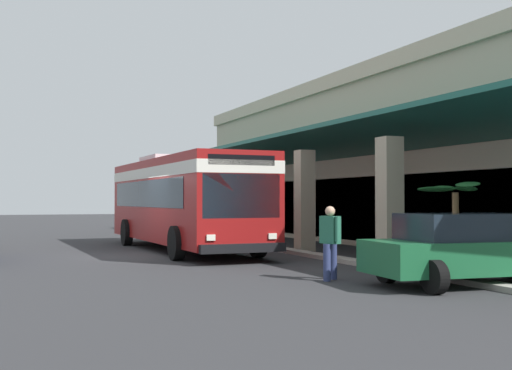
{
  "coord_description": "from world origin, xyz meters",
  "views": [
    {
      "loc": [
        20.42,
        -4.28,
        1.75
      ],
      "look_at": [
        0.46,
        3.86,
        2.23
      ],
      "focal_mm": 46.17,
      "sensor_mm": 36.0,
      "label": 1
    }
  ],
  "objects_px": {
    "pedestrian": "(330,239)",
    "potted_palm": "(455,249)",
    "transit_bus": "(182,197)",
    "parked_sedan_green": "(471,249)"
  },
  "relations": [
    {
      "from": "pedestrian",
      "to": "potted_palm",
      "type": "distance_m",
      "value": 3.62
    },
    {
      "from": "transit_bus",
      "to": "pedestrian",
      "type": "height_order",
      "value": "transit_bus"
    },
    {
      "from": "transit_bus",
      "to": "parked_sedan_green",
      "type": "relative_size",
      "value": 2.48
    },
    {
      "from": "transit_bus",
      "to": "parked_sedan_green",
      "type": "xyz_separation_m",
      "value": [
        11.3,
        2.91,
        -1.1
      ]
    },
    {
      "from": "potted_palm",
      "to": "parked_sedan_green",
      "type": "bearing_deg",
      "value": -31.93
    },
    {
      "from": "parked_sedan_green",
      "to": "pedestrian",
      "type": "relative_size",
      "value": 2.82
    },
    {
      "from": "pedestrian",
      "to": "transit_bus",
      "type": "bearing_deg",
      "value": -176.02
    },
    {
      "from": "transit_bus",
      "to": "potted_palm",
      "type": "relative_size",
      "value": 5.12
    },
    {
      "from": "parked_sedan_green",
      "to": "potted_palm",
      "type": "height_order",
      "value": "potted_palm"
    },
    {
      "from": "transit_bus",
      "to": "potted_palm",
      "type": "distance_m",
      "value": 10.18
    }
  ]
}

